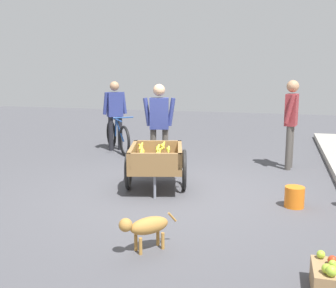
{
  "coord_description": "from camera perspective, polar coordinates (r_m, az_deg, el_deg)",
  "views": [
    {
      "loc": [
        5.9,
        1.46,
        1.88
      ],
      "look_at": [
        -0.04,
        -0.14,
        0.75
      ],
      "focal_mm": 43.94,
      "sensor_mm": 36.0,
      "label": 1
    }
  ],
  "objects": [
    {
      "name": "vendor_person",
      "position": [
        7.48,
        -1.23,
        3.36
      ],
      "size": [
        0.28,
        0.58,
        1.61
      ],
      "color": "#4C4742",
      "rests_on": "ground"
    },
    {
      "name": "cyclist_person",
      "position": [
        9.57,
        -7.37,
        4.77
      ],
      "size": [
        0.37,
        0.48,
        1.6
      ],
      "color": "black",
      "rests_on": "ground"
    },
    {
      "name": "fruit_cart",
      "position": [
        6.44,
        -1.66,
        -2.51
      ],
      "size": [
        1.78,
        1.14,
        0.73
      ],
      "color": "olive",
      "rests_on": "ground"
    },
    {
      "name": "plastic_bucket",
      "position": [
        5.95,
        17.14,
        -7.03
      ],
      "size": [
        0.27,
        0.27,
        0.29
      ],
      "primitive_type": "cylinder",
      "color": "orange",
      "rests_on": "ground"
    },
    {
      "name": "dog",
      "position": [
        4.35,
        -3.09,
        -11.32
      ],
      "size": [
        0.51,
        0.5,
        0.4
      ],
      "color": "#AD7A38",
      "rests_on": "ground"
    },
    {
      "name": "ground_plane",
      "position": [
        6.36,
        1.12,
        -6.78
      ],
      "size": [
        24.0,
        24.0,
        0.0
      ],
      "primitive_type": "plane",
      "color": "#47474C"
    },
    {
      "name": "bystander_person",
      "position": [
        8.03,
        16.72,
        3.74
      ],
      "size": [
        0.51,
        0.26,
        1.67
      ],
      "color": "#4C4742",
      "rests_on": "ground"
    },
    {
      "name": "apple_crate",
      "position": [
        3.93,
        21.74,
        -16.92
      ],
      "size": [
        0.44,
        0.32,
        0.32
      ],
      "color": "#99754C",
      "rests_on": "ground"
    },
    {
      "name": "bicycle",
      "position": [
        9.5,
        -7.02,
        1.08
      ],
      "size": [
        1.32,
        1.1,
        0.85
      ],
      "color": "black",
      "rests_on": "ground"
    }
  ]
}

